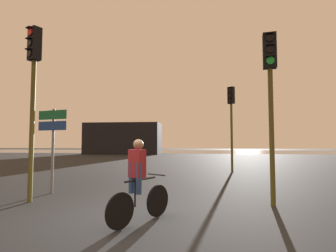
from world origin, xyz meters
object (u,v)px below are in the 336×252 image
Objects in this scene: traffic_light_near_right at (270,84)px; traffic_light_far_right at (231,113)px; traffic_light_near_left at (33,80)px; distant_building at (123,139)px; cyclist at (138,180)px; direction_sign_post at (52,135)px.

traffic_light_far_right is (-0.07, 7.34, 0.11)m from traffic_light_near_right.
traffic_light_far_right is 0.97× the size of traffic_light_near_left.
traffic_light_near_left is (5.54, -27.50, 1.19)m from distant_building.
traffic_light_near_left is at bearing 11.99° from traffic_light_near_right.
traffic_light_far_right reaches higher than traffic_light_near_right.
traffic_light_near_right reaches higher than cyclist.
traffic_light_near_right is at bearing 127.82° from traffic_light_far_right.
direction_sign_post is at bearing -78.33° from distant_building.
traffic_light_far_right is at bearing -101.24° from traffic_light_near_left.
distant_building reaches higher than direction_sign_post.
distant_building is 6.04× the size of cyclist.
distant_building is 2.10× the size of traffic_light_near_left.
traffic_light_near_right is at bearing -66.64° from distant_building.
traffic_light_near_left is 1.87m from direction_sign_post.
traffic_light_near_left reaches higher than traffic_light_far_right.
distant_building is 29.64m from traffic_light_near_right.
traffic_light_near_right is 4.09m from cyclist.
cyclist is at bearing -73.14° from distant_building.
traffic_light_far_right reaches higher than direction_sign_post.
traffic_light_near_right is at bearing 61.33° from cyclist.
distant_building is at bearing -63.05° from direction_sign_post.
direction_sign_post is 4.34m from cyclist.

